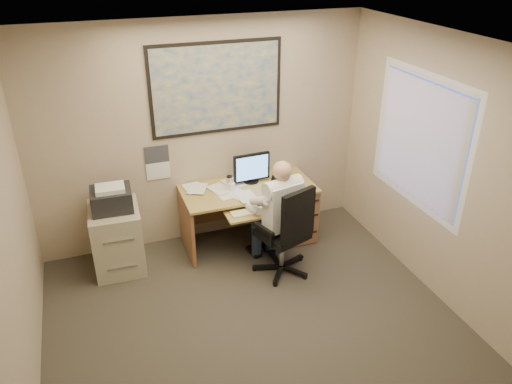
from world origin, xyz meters
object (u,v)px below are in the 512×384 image
object	(u,v)px
desk	(273,205)
person	(282,218)
filing_cabinet	(117,233)
office_chair	(282,249)

from	to	relation	value
desk	person	xyz separation A→B (m)	(-0.18, -0.71, 0.24)
filing_cabinet	office_chair	distance (m)	1.89
filing_cabinet	office_chair	xyz separation A→B (m)	(1.72, -0.76, -0.13)
office_chair	person	size ratio (longest dim) A/B	0.82
person	office_chair	bearing A→B (deg)	-114.48
filing_cabinet	desk	bearing A→B (deg)	3.38
desk	filing_cabinet	bearing A→B (deg)	-179.20
desk	person	bearing A→B (deg)	-104.36
desk	office_chair	xyz separation A→B (m)	(-0.20, -0.78, -0.12)
desk	filing_cabinet	distance (m)	1.92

